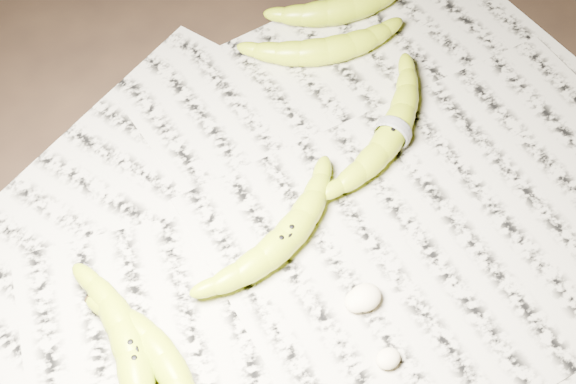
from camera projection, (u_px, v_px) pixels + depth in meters
ground at (288, 215)px, 0.94m from camera, size 3.00×3.00×0.00m
newspaper_patch at (325, 222)px, 0.93m from camera, size 0.90×0.70×0.01m
banana_left_a at (132, 356)px, 0.81m from camera, size 0.11×0.22×0.04m
banana_left_b at (164, 358)px, 0.81m from camera, size 0.06×0.18×0.03m
banana_center at (285, 237)px, 0.89m from camera, size 0.21×0.11×0.04m
banana_taped at (393, 131)px, 0.97m from camera, size 0.22×0.16×0.04m
banana_upper_a at (326, 49)px, 1.05m from camera, size 0.20×0.13×0.04m
banana_upper_b at (350, 6)px, 1.10m from camera, size 0.20×0.10×0.04m
measuring_tape at (393, 131)px, 0.97m from camera, size 0.03×0.04×0.05m
flesh_chunk_a at (365, 296)px, 0.86m from camera, size 0.04×0.03×0.02m
flesh_chunk_b at (389, 357)px, 0.82m from camera, size 0.03×0.02×0.02m
flesh_chunk_c at (359, 299)px, 0.85m from camera, size 0.03×0.03×0.02m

